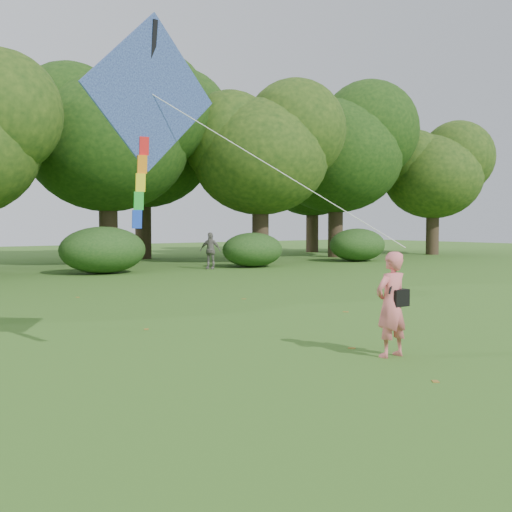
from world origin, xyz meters
TOP-DOWN VIEW (x-y plane):
  - ground at (0.00, 0.00)m, footprint 100.00×100.00m
  - man_kite_flyer at (0.22, 0.29)m, footprint 0.59×0.39m
  - bystander_right at (7.76, 17.48)m, footprint 0.90×0.98m
  - crossbody_bag at (0.33, 0.26)m, footprint 0.43×0.20m
  - flying_kite at (-2.89, 2.04)m, footprint 4.47×2.00m
  - tree_line at (1.67, 22.88)m, footprint 54.70×15.30m
  - shrub_band at (-0.72, 17.60)m, footprint 39.15×3.22m
  - fallen_leaves at (0.41, 3.51)m, footprint 7.63×13.13m

SIDE VIEW (x-z plane):
  - ground at x=0.00m, z-range 0.00..0.00m
  - fallen_leaves at x=0.41m, z-range 0.00..0.01m
  - man_kite_flyer at x=0.22m, z-range 0.00..1.60m
  - bystander_right at x=7.76m, z-range 0.00..1.61m
  - shrub_band at x=-0.72m, z-range -0.08..1.79m
  - crossbody_bag at x=0.33m, z-range 0.57..1.24m
  - flying_kite at x=-2.89m, z-range 2.15..5.48m
  - tree_line at x=1.67m, z-range 0.86..10.35m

